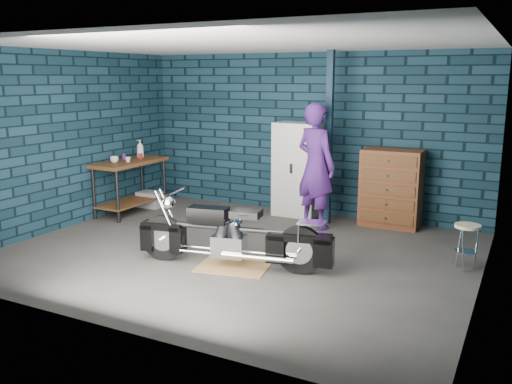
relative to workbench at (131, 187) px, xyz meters
The scene contains 16 objects.
ground 2.92m from the workbench, 21.52° to the right, with size 6.00×6.00×0.00m, color #454340.
room_walls 3.09m from the workbench, 10.64° to the right, with size 6.02×5.01×2.71m.
support_post 3.47m from the workbench, 15.46° to the left, with size 0.10×0.10×2.70m, color #102435.
workbench is the anchor object (origin of this frame).
drip_mat 3.34m from the workbench, 28.50° to the right, with size 0.86×0.64×0.01m, color #9C7744.
motorcycle 3.31m from the workbench, 28.50° to the right, with size 2.09×0.57×0.92m, color black, non-canonical shape.
person 3.23m from the workbench, 10.49° to the left, with size 0.70×0.46×1.93m, color #491F74.
storage_bin 0.59m from the workbench, 87.71° to the left, with size 0.44×0.32×0.28m, color gray.
locker 2.86m from the workbench, 24.38° to the left, with size 0.73×0.52×1.56m, color silver.
tool_chest 4.33m from the workbench, 15.72° to the left, with size 0.91×0.50×1.21m, color brown.
shop_stool 5.47m from the workbench, ahead, with size 0.31×0.31×0.56m, color beige, non-canonical shape.
cup_a 0.59m from the workbench, 103.04° to the right, with size 0.13×0.13×0.11m, color beige.
cup_b 0.53m from the workbench, 56.80° to the right, with size 0.09×0.09×0.09m, color beige.
mug_purple 0.54m from the workbench, 157.08° to the left, with size 0.07×0.07×0.10m, color #571967.
mug_red 0.56m from the workbench, 77.52° to the left, with size 0.07×0.07×0.10m, color #A41915.
bottle 0.70m from the workbench, 94.90° to the left, with size 0.12×0.12×0.32m, color gray.
Camera 1 is at (3.36, -6.05, 2.30)m, focal length 38.00 mm.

